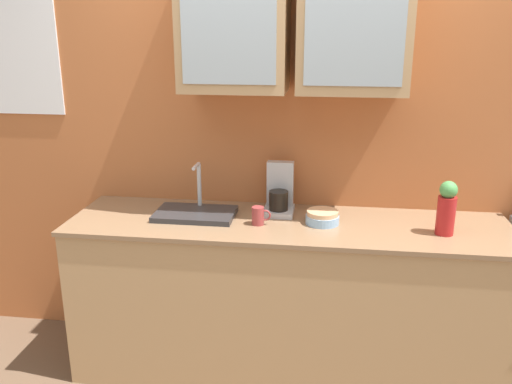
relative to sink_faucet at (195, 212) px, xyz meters
name	(u,v)px	position (x,y,z in m)	size (l,w,h in m)	color
ground_plane	(285,367)	(0.53, -0.03, -0.95)	(10.00, 10.00, 0.00)	brown
back_wall_unit	(293,112)	(0.52, 0.30, 0.54)	(4.45, 0.46, 2.73)	#B76638
counter	(286,298)	(0.53, -0.03, -0.49)	(2.43, 0.65, 0.93)	tan
sink_faucet	(195,212)	(0.00, 0.00, 0.00)	(0.45, 0.29, 0.29)	#2D2D30
bowl_stack	(322,217)	(0.72, -0.02, 0.01)	(0.18, 0.18, 0.07)	#8CB7E0
vase	(447,208)	(1.34, -0.09, 0.12)	(0.09, 0.09, 0.29)	#B21E1E
cup_near_sink	(258,216)	(0.37, -0.08, 0.03)	(0.10, 0.07, 0.10)	#993838
coffee_maker	(279,194)	(0.46, 0.14, 0.08)	(0.17, 0.20, 0.29)	#B7B7BC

